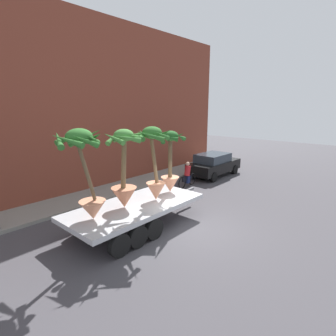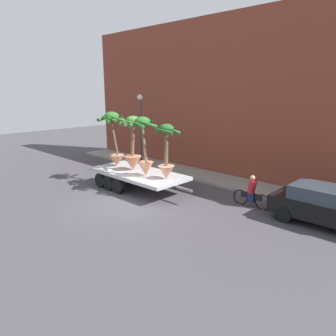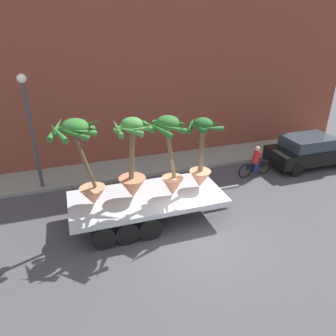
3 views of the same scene
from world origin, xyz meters
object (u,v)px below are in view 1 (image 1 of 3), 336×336
object	(u,v)px
potted_palm_front	(154,162)
potted_palm_extra	(85,172)
potted_palm_rear	(124,173)
parked_car	(214,164)
cyclist	(187,176)
flatbed_trailer	(131,211)
potted_palm_middle	(170,163)

from	to	relation	value
potted_palm_front	potted_palm_extra	world-z (taller)	potted_palm_extra
potted_palm_rear	parked_car	bearing A→B (deg)	11.80
cyclist	flatbed_trailer	bearing A→B (deg)	-162.70
flatbed_trailer	parked_car	world-z (taller)	parked_car
parked_car	potted_palm_front	bearing A→B (deg)	-164.36
potted_palm_rear	parked_car	xyz separation A→B (m)	(9.48, 1.98, -1.48)
potted_palm_rear	potted_palm_extra	size ratio (longest dim) A/B	0.96
flatbed_trailer	potted_palm_front	size ratio (longest dim) A/B	2.19
parked_car	potted_palm_extra	bearing A→B (deg)	-169.75
parked_car	potted_palm_rear	bearing A→B (deg)	-168.20
potted_palm_front	parked_car	world-z (taller)	potted_palm_front
flatbed_trailer	potted_palm_rear	bearing A→B (deg)	161.20
potted_palm_front	cyclist	distance (m)	5.76
potted_palm_front	cyclist	bearing A→B (deg)	23.01
potted_palm_middle	cyclist	bearing A→B (deg)	26.49
flatbed_trailer	potted_palm_front	bearing A→B (deg)	-13.02
potted_palm_rear	potted_palm_front	xyz separation A→B (m)	(1.27, -0.32, 0.27)
potted_palm_middle	potted_palm_front	xyz separation A→B (m)	(-1.30, -0.28, 0.26)
potted_palm_rear	potted_palm_middle	xyz separation A→B (m)	(2.57, -0.04, 0.01)
potted_palm_middle	cyclist	size ratio (longest dim) A/B	1.49
potted_palm_front	parked_car	bearing A→B (deg)	15.64
potted_palm_rear	potted_palm_extra	bearing A→B (deg)	-179.10
potted_palm_extra	parked_car	distance (m)	11.42
cyclist	parked_car	distance (m)	3.22
potted_palm_rear	potted_palm_front	size ratio (longest dim) A/B	0.99
flatbed_trailer	parked_car	size ratio (longest dim) A/B	1.53
flatbed_trailer	potted_palm_front	world-z (taller)	potted_palm_front
potted_palm_rear	cyclist	bearing A→B (deg)	16.07
potted_palm_rear	potted_palm_middle	size ratio (longest dim) A/B	1.08
flatbed_trailer	cyclist	size ratio (longest dim) A/B	3.59
potted_palm_front	cyclist	world-z (taller)	potted_palm_front
potted_palm_rear	cyclist	size ratio (longest dim) A/B	1.61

